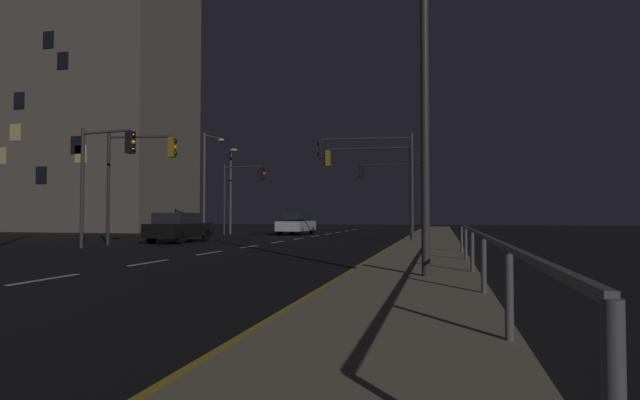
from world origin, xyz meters
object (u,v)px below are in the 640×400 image
at_px(traffic_light_far_right, 394,181).
at_px(traffic_light_near_right, 138,166).
at_px(street_lamp_across_street, 207,174).
at_px(car, 180,227).
at_px(street_lamp_median, 231,182).
at_px(traffic_light_mid_left, 372,171).
at_px(street_lamp_mid_block, 438,44).
at_px(traffic_light_far_left, 370,164).
at_px(traffic_light_mid_right, 242,185).
at_px(car_oncoming, 297,224).
at_px(traffic_light_far_center, 104,163).
at_px(building_distant, 94,89).

relative_size(traffic_light_far_right, traffic_light_near_right, 1.00).
bearing_deg(street_lamp_across_street, traffic_light_near_right, -80.80).
relative_size(car, traffic_light_far_right, 0.81).
bearing_deg(street_lamp_median, traffic_light_mid_left, -25.74).
bearing_deg(street_lamp_mid_block, street_lamp_across_street, 127.76).
bearing_deg(car, traffic_light_far_left, 13.90).
bearing_deg(traffic_light_mid_right, car, -85.62).
bearing_deg(car, traffic_light_far_right, 55.86).
height_order(car_oncoming, traffic_light_near_right, traffic_light_near_right).
bearing_deg(traffic_light_far_center, traffic_light_mid_right, 90.17).
distance_m(traffic_light_far_right, traffic_light_mid_right, 11.60).
xyz_separation_m(traffic_light_far_right, traffic_light_near_right, (-10.63, -17.29, -0.23)).
height_order(car, traffic_light_near_right, traffic_light_near_right).
bearing_deg(car_oncoming, traffic_light_far_left, -53.59).
bearing_deg(street_lamp_median, building_distant, 162.94).
bearing_deg(street_lamp_across_street, traffic_light_mid_right, 52.01).
height_order(traffic_light_far_center, street_lamp_mid_block, street_lamp_mid_block).
height_order(traffic_light_mid_right, street_lamp_across_street, street_lamp_across_street).
xyz_separation_m(street_lamp_across_street, building_distant, (-16.37, 8.71, 9.20)).
bearing_deg(traffic_light_far_right, street_lamp_median, -166.06).
bearing_deg(street_lamp_mid_block, traffic_light_far_left, 103.59).
xyz_separation_m(traffic_light_mid_left, street_lamp_mid_block, (4.01, -18.48, 1.02)).
height_order(traffic_light_near_right, traffic_light_far_left, traffic_light_far_left).
xyz_separation_m(traffic_light_near_right, building_distant, (-18.09, 19.34, 9.69)).
bearing_deg(street_lamp_median, street_lamp_across_street, -92.59).
xyz_separation_m(traffic_light_near_right, street_lamp_across_street, (-1.72, 10.63, 0.50)).
relative_size(car_oncoming, traffic_light_near_right, 0.81).
relative_size(car, traffic_light_far_center, 0.83).
bearing_deg(street_lamp_median, car, -78.84).
height_order(traffic_light_far_right, traffic_light_mid_right, traffic_light_far_right).
height_order(street_lamp_mid_block, street_lamp_median, street_lamp_mid_block).
relative_size(car, street_lamp_across_street, 0.62).
xyz_separation_m(traffic_light_near_right, traffic_light_far_left, (10.52, 5.11, 0.33)).
height_order(traffic_light_far_right, traffic_light_far_left, traffic_light_far_left).
relative_size(traffic_light_mid_left, street_lamp_mid_block, 0.66).
relative_size(traffic_light_far_left, street_lamp_mid_block, 0.66).
bearing_deg(car_oncoming, street_lamp_median, -178.52).
relative_size(traffic_light_far_center, traffic_light_far_right, 0.97).
bearing_deg(traffic_light_mid_left, building_distant, 159.22).
bearing_deg(traffic_light_near_right, traffic_light_far_right, 58.42).
distance_m(traffic_light_mid_left, building_distant, 31.60).
relative_size(traffic_light_far_center, street_lamp_across_street, 0.74).
xyz_separation_m(car, traffic_light_far_left, (9.80, 2.42, 3.34)).
height_order(car_oncoming, building_distant, building_distant).
height_order(car_oncoming, street_lamp_median, street_lamp_median).
distance_m(car, traffic_light_far_right, 17.94).
bearing_deg(traffic_light_mid_left, traffic_light_mid_right, 157.85).
relative_size(traffic_light_mid_left, traffic_light_far_right, 1.02).
relative_size(traffic_light_near_right, traffic_light_far_left, 0.97).
relative_size(traffic_light_far_right, street_lamp_mid_block, 0.65).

